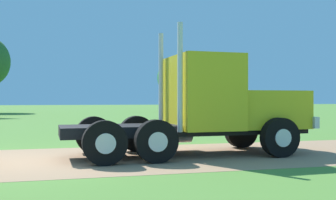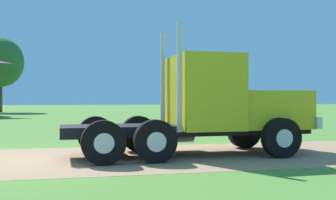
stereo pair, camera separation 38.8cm
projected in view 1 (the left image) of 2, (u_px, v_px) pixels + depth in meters
The scene contains 4 objects.
ground_plane at pixel (31, 161), 10.05m from camera, with size 200.00×200.00×0.00m, color #528133.
dirt_track at pixel (31, 161), 10.05m from camera, with size 120.00×5.12×0.01m, color #A27C5A.
truck_foreground_white at pixel (212, 108), 11.44m from camera, with size 7.02×2.78×3.50m.
tree_right at pixel (173, 78), 51.01m from camera, with size 4.02×4.02×6.48m.
Camera 1 is at (0.72, -10.59, 1.55)m, focal length 43.11 mm.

